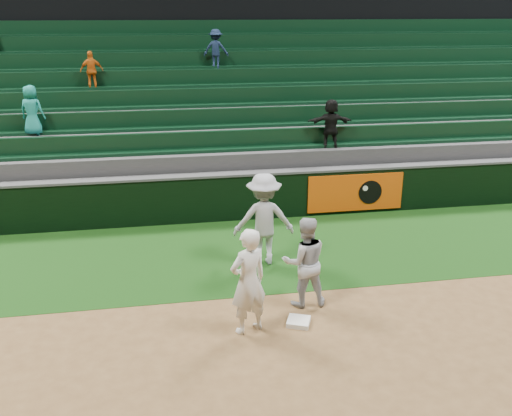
{
  "coord_description": "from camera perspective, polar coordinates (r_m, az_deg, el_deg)",
  "views": [
    {
      "loc": [
        -2.11,
        -8.71,
        5.24
      ],
      "look_at": [
        -0.16,
        2.3,
        1.3
      ],
      "focal_mm": 40.0,
      "sensor_mm": 36.0,
      "label": 1
    }
  ],
  "objects": [
    {
      "name": "baserunner",
      "position": [
        10.47,
        4.88,
        -5.38
      ],
      "size": [
        0.84,
        0.66,
        1.72
      ],
      "primitive_type": "imported",
      "rotation": [
        0.0,
        0.0,
        3.13
      ],
      "color": "#ACB0B7",
      "rests_on": "ground"
    },
    {
      "name": "first_base",
      "position": [
        10.2,
        4.27,
        -11.27
      ],
      "size": [
        0.5,
        0.5,
        0.09
      ],
      "primitive_type": "cube",
      "rotation": [
        0.0,
        0.0,
        -0.4
      ],
      "color": "white",
      "rests_on": "ground"
    },
    {
      "name": "field_wall",
      "position": [
        14.8,
        -1.23,
        1.28
      ],
      "size": [
        36.0,
        0.45,
        1.25
      ],
      "color": "black",
      "rests_on": "ground"
    },
    {
      "name": "stadium_seating",
      "position": [
        18.15,
        -3.2,
        8.14
      ],
      "size": [
        36.0,
        5.95,
        5.06
      ],
      "color": "#323234",
      "rests_on": "ground"
    },
    {
      "name": "first_baseman",
      "position": [
        9.55,
        -0.78,
        -7.36
      ],
      "size": [
        0.81,
        0.69,
        1.88
      ],
      "primitive_type": "imported",
      "rotation": [
        0.0,
        0.0,
        3.55
      ],
      "color": "white",
      "rests_on": "ground"
    },
    {
      "name": "foul_grass",
      "position": [
        12.99,
        0.18,
        -4.34
      ],
      "size": [
        36.0,
        4.2,
        0.01
      ],
      "primitive_type": "cube",
      "color": "black",
      "rests_on": "ground"
    },
    {
      "name": "base_coach",
      "position": [
        12.05,
        0.79,
        -1.14
      ],
      "size": [
        1.34,
        0.83,
        2.0
      ],
      "primitive_type": "imported",
      "rotation": [
        0.0,
        0.0,
        3.07
      ],
      "color": "#A4A6B1",
      "rests_on": "foul_grass"
    },
    {
      "name": "ground",
      "position": [
        10.38,
        3.17,
        -10.94
      ],
      "size": [
        70.0,
        70.0,
        0.0
      ],
      "primitive_type": "plane",
      "color": "brown",
      "rests_on": "ground"
    }
  ]
}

